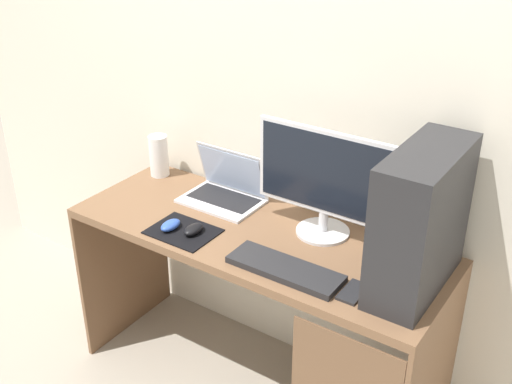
# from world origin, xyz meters

# --- Properties ---
(ground_plane) EXTENTS (8.00, 8.00, 0.00)m
(ground_plane) POSITION_xyz_m (0.00, 0.00, 0.00)
(ground_plane) COLOR #9E9384
(wall_back) EXTENTS (4.00, 0.05, 2.60)m
(wall_back) POSITION_xyz_m (0.00, 0.32, 1.30)
(wall_back) COLOR beige
(wall_back) RESTS_ON ground_plane
(desk) EXTENTS (1.52, 0.56, 0.77)m
(desk) POSITION_xyz_m (0.02, -0.01, 0.62)
(desk) COLOR brown
(desk) RESTS_ON ground_plane
(pc_tower) EXTENTS (0.19, 0.47, 0.50)m
(pc_tower) POSITION_xyz_m (0.63, 0.02, 1.02)
(pc_tower) COLOR #232326
(pc_tower) RESTS_ON desk
(monitor) EXTENTS (0.56, 0.21, 0.43)m
(monitor) POSITION_xyz_m (0.21, 0.14, 1.00)
(monitor) COLOR silver
(monitor) RESTS_ON desk
(laptop) EXTENTS (0.33, 0.23, 0.22)m
(laptop) POSITION_xyz_m (-0.26, 0.16, 0.82)
(laptop) COLOR silver
(laptop) RESTS_ON desk
(speaker) EXTENTS (0.09, 0.09, 0.19)m
(speaker) POSITION_xyz_m (-0.66, 0.19, 0.87)
(speaker) COLOR white
(speaker) RESTS_ON desk
(keyboard) EXTENTS (0.42, 0.14, 0.02)m
(keyboard) POSITION_xyz_m (0.23, -0.16, 0.79)
(keyboard) COLOR #232326
(keyboard) RESTS_ON desk
(mousepad) EXTENTS (0.26, 0.20, 0.00)m
(mousepad) POSITION_xyz_m (-0.24, -0.15, 0.78)
(mousepad) COLOR black
(mousepad) RESTS_ON desk
(mouse_left) EXTENTS (0.06, 0.10, 0.03)m
(mouse_left) POSITION_xyz_m (-0.20, -0.14, 0.80)
(mouse_left) COLOR black
(mouse_left) RESTS_ON mousepad
(mouse_right) EXTENTS (0.06, 0.10, 0.03)m
(mouse_right) POSITION_xyz_m (-0.29, -0.17, 0.80)
(mouse_right) COLOR #2D51B2
(mouse_right) RESTS_ON mousepad
(cell_phone) EXTENTS (0.07, 0.13, 0.01)m
(cell_phone) POSITION_xyz_m (0.49, -0.14, 0.78)
(cell_phone) COLOR #232326
(cell_phone) RESTS_ON desk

